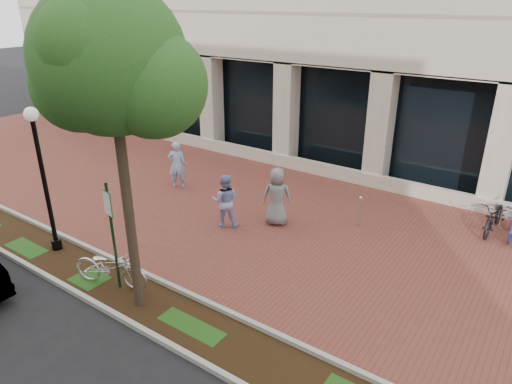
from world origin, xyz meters
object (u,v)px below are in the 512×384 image
Objects in this scene: parking_sign at (111,224)px; locked_bicycle at (110,267)px; street_tree at (114,70)px; lamppost at (43,173)px; pedestrian_mid at (225,201)px; bollard at (359,211)px; pedestrian_left at (177,165)px; pedestrian_right at (277,197)px.

locked_bicycle is (-0.21, -0.03, -1.21)m from parking_sign.
lamppost is at bearing 174.59° from street_tree.
lamppost is 5.09m from pedestrian_mid.
pedestrian_mid is at bearing 98.26° from parking_sign.
street_tree reaches higher than bollard.
pedestrian_left is 3.67m from pedestrian_mid.
bollard is (3.50, 6.35, -1.20)m from parking_sign.
pedestrian_right is at bearing -33.80° from locked_bicycle.
pedestrian_right is at bearing 136.34° from pedestrian_left.
pedestrian_left is (-3.08, 5.53, 0.37)m from locked_bicycle.
pedestrian_left is at bearing -172.88° from bollard.
parking_sign is 6.47m from pedestrian_left.
pedestrian_mid is at bearing -146.22° from bollard.
street_tree reaches higher than pedestrian_mid.
pedestrian_right is at bearing 49.02° from lamppost.
locked_bicycle is at bearing 80.54° from pedestrian_left.
pedestrian_mid is 1.64× the size of bollard.
locked_bicycle is 5.36m from pedestrian_right.
pedestrian_mid is at bearing 14.80° from pedestrian_right.
lamppost is at bearing 20.88° from pedestrian_mid.
pedestrian_left is at bearing 94.03° from lamppost.
lamppost is at bearing 55.41° from pedestrian_left.
lamppost reaches higher than pedestrian_right.
parking_sign is 4.16m from pedestrian_mid.
parking_sign is 7.35m from bollard.
lamppost is 6.59m from pedestrian_right.
lamppost is at bearing -136.38° from bollard.
pedestrian_mid is (0.30, 4.10, 0.33)m from locked_bicycle.
lamppost is 2.20× the size of pedestrian_right.
locked_bicycle is at bearing -162.44° from parking_sign.
pedestrian_right is at bearing -150.27° from bollard.
lamppost is 2.05× the size of locked_bicycle.
pedestrian_mid is at bearing -21.52° from locked_bicycle.
pedestrian_right is (1.21, 1.03, 0.07)m from pedestrian_mid.
bollard is (3.71, 6.38, 0.01)m from locked_bicycle.
lamppost is at bearing 67.23° from locked_bicycle.
pedestrian_right is 2.56m from bollard.
pedestrian_mid is (-0.86, 4.20, -4.45)m from street_tree.
pedestrian_right is 1.78× the size of bollard.
locked_bicycle reaches higher than bollard.
pedestrian_left is (-4.24, 5.64, -4.41)m from street_tree.
bollard is at bearing 148.50° from pedestrian_left.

